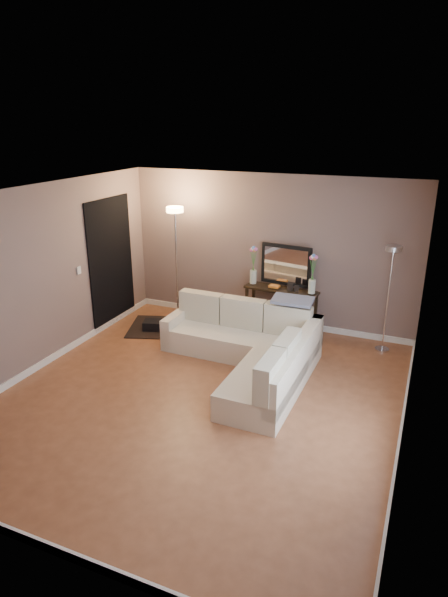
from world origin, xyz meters
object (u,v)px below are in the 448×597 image
at_px(floor_lamp_unlit, 390,278).
at_px(floor_lamp_lit, 176,242).
at_px(console_table, 276,307).
at_px(sectional_sofa, 251,348).

bearing_deg(floor_lamp_unlit, floor_lamp_lit, -177.81).
bearing_deg(floor_lamp_lit, floor_lamp_unlit, 2.19).
bearing_deg(console_table, sectional_sofa, -86.95).
distance_m(sectional_sofa, floor_lamp_lit, 2.47).
bearing_deg(floor_lamp_unlit, sectional_sofa, -141.74).
distance_m(console_table, floor_lamp_lit, 2.04).
bearing_deg(floor_lamp_lit, sectional_sofa, -33.35).
height_order(sectional_sofa, console_table, sectional_sofa).
xyz_separation_m(console_table, floor_lamp_unlit, (1.78, -0.10, 0.76)).
bearing_deg(console_table, floor_lamp_unlit, -3.10).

